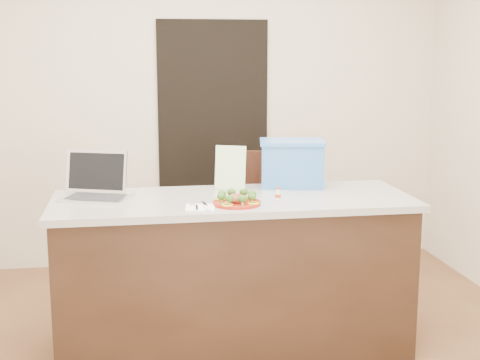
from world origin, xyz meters
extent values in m
plane|color=beige|center=(0.00, 2.00, 1.35)|extent=(4.00, 0.00, 4.00)
plane|color=beige|center=(0.00, -2.00, 1.35)|extent=(4.00, 0.00, 4.00)
cube|color=black|center=(0.10, 1.98, 1.00)|extent=(0.90, 0.02, 2.00)
cube|color=black|center=(0.00, 0.25, 0.44)|extent=(2.00, 0.70, 0.88)
cube|color=beige|center=(0.00, 0.25, 0.90)|extent=(2.06, 0.76, 0.04)
cylinder|color=maroon|center=(-0.01, 0.07, 0.93)|extent=(0.26, 0.26, 0.02)
torus|color=maroon|center=(-0.01, 0.07, 0.93)|extent=(0.26, 0.26, 0.01)
sphere|color=brown|center=(-0.01, 0.07, 0.96)|extent=(0.04, 0.04, 0.04)
sphere|color=brown|center=(0.00, 0.10, 0.96)|extent=(0.04, 0.04, 0.04)
sphere|color=brown|center=(-0.03, 0.10, 0.96)|extent=(0.04, 0.04, 0.04)
sphere|color=brown|center=(-0.04, 0.07, 0.96)|extent=(0.04, 0.04, 0.04)
sphere|color=brown|center=(-0.03, 0.04, 0.96)|extent=(0.04, 0.04, 0.04)
sphere|color=brown|center=(0.00, 0.04, 0.96)|extent=(0.04, 0.04, 0.04)
sphere|color=brown|center=(0.02, 0.05, 0.96)|extent=(0.04, 0.04, 0.04)
ellipsoid|color=#1F4311|center=(0.08, 0.09, 0.97)|extent=(0.05, 0.05, 0.04)
ellipsoid|color=#1F4311|center=(0.04, 0.14, 0.97)|extent=(0.05, 0.05, 0.04)
ellipsoid|color=#1F4311|center=(-0.02, 0.16, 0.97)|extent=(0.05, 0.05, 0.04)
ellipsoid|color=#1F4311|center=(-0.08, 0.12, 0.97)|extent=(0.05, 0.05, 0.04)
ellipsoid|color=#1F4311|center=(-0.10, 0.05, 0.97)|extent=(0.05, 0.05, 0.04)
ellipsoid|color=#1F4311|center=(-0.06, -0.01, 0.97)|extent=(0.05, 0.05, 0.04)
ellipsoid|color=#1F4311|center=(0.01, -0.02, 0.97)|extent=(0.05, 0.05, 0.04)
ellipsoid|color=#1F4311|center=(0.07, 0.02, 0.97)|extent=(0.05, 0.05, 0.04)
torus|color=yellow|center=(0.06, 0.15, 0.94)|extent=(0.06, 0.06, 0.01)
torus|color=yellow|center=(-0.09, 0.13, 0.94)|extent=(0.06, 0.06, 0.01)
torus|color=yellow|center=(-0.07, -0.01, 0.94)|extent=(0.06, 0.06, 0.01)
torus|color=yellow|center=(0.07, 0.00, 0.94)|extent=(0.06, 0.06, 0.01)
cube|color=white|center=(-0.21, 0.02, 0.92)|extent=(0.17, 0.17, 0.01)
cube|color=silver|center=(-0.23, 0.00, 0.93)|extent=(0.02, 0.12, 0.00)
cube|color=silver|center=(-0.23, 0.06, 0.93)|extent=(0.03, 0.05, 0.00)
cube|color=white|center=(-0.18, -0.03, 0.93)|extent=(0.03, 0.09, 0.01)
cube|color=silver|center=(-0.18, 0.07, 0.93)|extent=(0.03, 0.11, 0.00)
cylinder|color=beige|center=(0.24, 0.16, 0.94)|extent=(0.03, 0.03, 0.05)
cylinder|color=beige|center=(0.24, 0.16, 0.97)|extent=(0.02, 0.02, 0.01)
cylinder|color=#B02B12|center=(0.24, 0.16, 0.98)|extent=(0.02, 0.02, 0.01)
cylinder|color=#B02B12|center=(0.24, 0.16, 0.94)|extent=(0.03, 0.03, 0.02)
cube|color=silver|center=(-0.77, 0.33, 0.93)|extent=(0.44, 0.37, 0.02)
cube|color=silver|center=(-0.77, 0.46, 1.06)|extent=(0.37, 0.19, 0.24)
cube|color=black|center=(-0.77, 0.45, 1.06)|extent=(0.33, 0.16, 0.21)
cube|color=#242426|center=(-0.77, 0.32, 0.94)|extent=(0.36, 0.28, 0.00)
cube|color=white|center=(0.02, 0.47, 1.05)|extent=(0.19, 0.11, 0.27)
cube|color=#3167B1|center=(0.41, 0.53, 1.05)|extent=(0.42, 0.33, 0.26)
cube|color=#3167B1|center=(0.41, 0.53, 1.20)|extent=(0.44, 0.35, 0.02)
cube|color=#33170F|center=(0.27, 0.98, 0.50)|extent=(0.58, 0.58, 0.04)
cube|color=#33170F|center=(0.27, 1.19, 0.78)|extent=(0.46, 0.18, 0.53)
cylinder|color=#33170F|center=(0.08, 0.78, 0.25)|extent=(0.04, 0.04, 0.50)
cylinder|color=#33170F|center=(0.47, 0.78, 0.25)|extent=(0.04, 0.04, 0.50)
cylinder|color=#33170F|center=(0.08, 1.18, 0.25)|extent=(0.04, 0.04, 0.50)
cylinder|color=#33170F|center=(0.47, 1.18, 0.25)|extent=(0.04, 0.04, 0.50)
camera|label=1|loc=(-0.56, -3.45, 1.74)|focal=50.00mm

